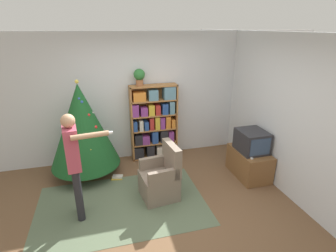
{
  "coord_description": "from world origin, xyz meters",
  "views": [
    {
      "loc": [
        -0.82,
        -3.22,
        2.68
      ],
      "look_at": [
        0.29,
        0.89,
        1.05
      ],
      "focal_mm": 28.0,
      "sensor_mm": 36.0,
      "label": 1
    }
  ],
  "objects_px": {
    "bookshelf": "(154,123)",
    "standing_person": "(74,159)",
    "potted_plant": "(139,76)",
    "christmas_tree": "(82,126)",
    "television": "(252,141)",
    "armchair": "(161,179)"
  },
  "relations": [
    {
      "from": "standing_person",
      "to": "potted_plant",
      "type": "xyz_separation_m",
      "value": [
        1.2,
        1.59,
        0.82
      ]
    },
    {
      "from": "television",
      "to": "potted_plant",
      "type": "relative_size",
      "value": 1.66
    },
    {
      "from": "bookshelf",
      "to": "television",
      "type": "height_order",
      "value": "bookshelf"
    },
    {
      "from": "armchair",
      "to": "potted_plant",
      "type": "height_order",
      "value": "potted_plant"
    },
    {
      "from": "standing_person",
      "to": "potted_plant",
      "type": "relative_size",
      "value": 4.9
    },
    {
      "from": "armchair",
      "to": "christmas_tree",
      "type": "bearing_deg",
      "value": -138.21
    },
    {
      "from": "bookshelf",
      "to": "armchair",
      "type": "relative_size",
      "value": 1.72
    },
    {
      "from": "potted_plant",
      "to": "bookshelf",
      "type": "bearing_deg",
      "value": -1.08
    },
    {
      "from": "television",
      "to": "standing_person",
      "type": "bearing_deg",
      "value": -173.1
    },
    {
      "from": "standing_person",
      "to": "bookshelf",
      "type": "bearing_deg",
      "value": 130.17
    },
    {
      "from": "armchair",
      "to": "standing_person",
      "type": "xyz_separation_m",
      "value": [
        -1.28,
        -0.17,
        0.63
      ]
    },
    {
      "from": "television",
      "to": "christmas_tree",
      "type": "relative_size",
      "value": 0.3
    },
    {
      "from": "television",
      "to": "standing_person",
      "type": "relative_size",
      "value": 0.34
    },
    {
      "from": "christmas_tree",
      "to": "standing_person",
      "type": "bearing_deg",
      "value": -93.28
    },
    {
      "from": "bookshelf",
      "to": "standing_person",
      "type": "height_order",
      "value": "standing_person"
    },
    {
      "from": "christmas_tree",
      "to": "standing_person",
      "type": "relative_size",
      "value": 1.13
    },
    {
      "from": "christmas_tree",
      "to": "armchair",
      "type": "xyz_separation_m",
      "value": [
        1.2,
        -1.07,
        -0.66
      ]
    },
    {
      "from": "christmas_tree",
      "to": "television",
      "type": "bearing_deg",
      "value": -16.39
    },
    {
      "from": "television",
      "to": "standing_person",
      "type": "distance_m",
      "value": 3.07
    },
    {
      "from": "television",
      "to": "potted_plant",
      "type": "xyz_separation_m",
      "value": [
        -1.83,
        1.22,
        1.06
      ]
    },
    {
      "from": "standing_person",
      "to": "potted_plant",
      "type": "distance_m",
      "value": 2.16
    },
    {
      "from": "television",
      "to": "armchair",
      "type": "bearing_deg",
      "value": -173.53
    }
  ]
}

